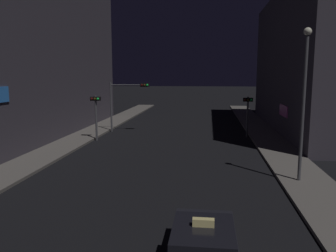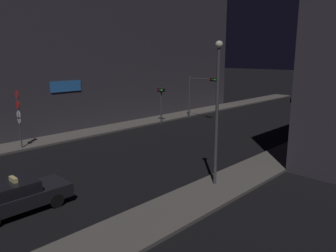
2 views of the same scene
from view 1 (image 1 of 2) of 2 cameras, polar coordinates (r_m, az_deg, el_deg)
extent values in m
cube|color=#5B5651|center=(31.06, -12.99, -1.18)|extent=(2.65, 55.70, 0.16)
cube|color=#5B5651|center=(29.64, 16.15, -1.77)|extent=(2.65, 55.70, 0.16)
cube|color=#3D3842|center=(35.30, 25.36, 9.77)|extent=(9.62, 24.39, 12.91)
cube|color=#D859B2|center=(29.44, 18.84, 2.45)|extent=(0.08, 2.80, 0.90)
cube|color=black|center=(9.14, 5.92, -18.09)|extent=(1.59, 1.99, 0.50)
cylinder|color=black|center=(10.96, 1.62, -18.24)|extent=(0.22, 0.64, 0.64)
cylinder|color=black|center=(10.94, 10.45, -18.43)|extent=(0.22, 0.64, 0.64)
cube|color=#F4E08C|center=(9.08, 5.97, -15.83)|extent=(0.56, 0.18, 0.20)
cylinder|color=#47474C|center=(31.69, -9.54, 3.14)|extent=(0.16, 0.16, 4.58)
cylinder|color=#47474C|center=(31.15, -6.80, 6.87)|extent=(3.18, 0.10, 0.10)
cube|color=black|center=(30.81, -3.91, 6.89)|extent=(0.80, 0.28, 0.32)
sphere|color=#3F0C0C|center=(30.69, -4.43, 6.87)|extent=(0.20, 0.20, 0.20)
sphere|color=#3F2D0C|center=(30.64, -3.97, 6.88)|extent=(0.20, 0.20, 0.20)
sphere|color=#19E54C|center=(30.60, -3.51, 6.88)|extent=(0.20, 0.20, 0.20)
cylinder|color=#47474C|center=(27.68, -12.00, 1.29)|extent=(0.16, 0.16, 3.62)
cube|color=black|center=(27.53, -12.10, 4.51)|extent=(0.80, 0.28, 0.32)
sphere|color=#3F0C0C|center=(27.44, -12.71, 4.48)|extent=(0.20, 0.20, 0.20)
sphere|color=#3F2D0C|center=(27.36, -12.22, 4.49)|extent=(0.20, 0.20, 0.20)
sphere|color=#19E54C|center=(27.28, -11.72, 4.49)|extent=(0.20, 0.20, 0.20)
cylinder|color=#47474C|center=(29.34, 13.20, 1.47)|extent=(0.16, 0.16, 3.43)
cube|color=black|center=(29.19, 13.30, 4.33)|extent=(0.80, 0.28, 0.32)
sphere|color=#3F0C0C|center=(28.99, 12.85, 4.32)|extent=(0.20, 0.20, 0.20)
sphere|color=#3F2D0C|center=(29.02, 13.34, 4.30)|extent=(0.20, 0.20, 0.20)
sphere|color=#19E54C|center=(29.05, 13.83, 4.29)|extent=(0.20, 0.20, 0.20)
cylinder|color=#47474C|center=(17.30, 21.75, 2.48)|extent=(0.16, 0.16, 6.88)
sphere|color=#EAE5C6|center=(17.33, 22.44, 14.48)|extent=(0.37, 0.37, 0.37)
camera|label=2|loc=(14.33, 83.89, 6.80)|focal=34.86mm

